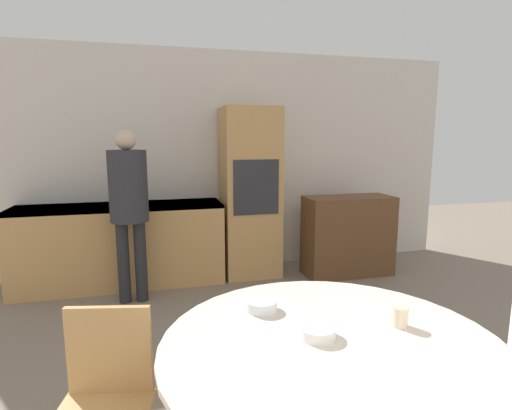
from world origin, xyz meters
TOP-DOWN VIEW (x-y plane):
  - wall_back at (0.00, 4.76)m, footprint 6.07×0.05m
  - kitchen_counter at (-1.10, 4.41)m, footprint 2.18×0.60m
  - oven_unit at (0.35, 4.42)m, footprint 0.63×0.59m
  - sideboard at (1.45, 4.10)m, footprint 1.02×0.45m
  - dining_table at (-0.05, 1.38)m, footprint 1.43×1.43m
  - chair_far_left at (-0.98, 1.67)m, footprint 0.48×0.48m
  - person_standing at (-0.96, 3.89)m, footprint 0.36×0.36m
  - cup at (0.31, 1.43)m, footprint 0.07×0.07m
  - bowl_near at (-0.09, 1.43)m, footprint 0.16×0.16m
  - bowl_centre at (-0.25, 1.75)m, footprint 0.15×0.15m

SIDE VIEW (x-z plane):
  - kitchen_counter at x=-1.10m, z-range 0.01..0.90m
  - sideboard at x=1.45m, z-range 0.00..0.93m
  - chair_far_left at x=-0.98m, z-range 0.06..0.91m
  - dining_table at x=-0.05m, z-range 0.19..0.95m
  - bowl_near at x=-0.09m, z-range 0.76..0.81m
  - bowl_centre at x=-0.25m, z-range 0.76..0.81m
  - cup at x=0.31m, z-range 0.76..0.85m
  - oven_unit at x=0.35m, z-range 0.00..1.93m
  - person_standing at x=-0.96m, z-range 0.20..1.87m
  - wall_back at x=0.00m, z-range 0.00..2.60m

